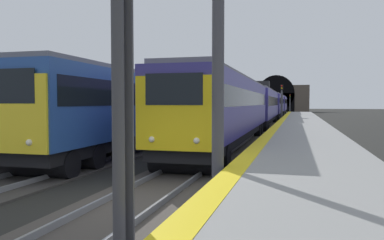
{
  "coord_description": "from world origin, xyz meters",
  "views": [
    {
      "loc": [
        -8.51,
        -3.86,
        2.53
      ],
      "look_at": [
        7.67,
        0.71,
        1.76
      ],
      "focal_mm": 35.26,
      "sensor_mm": 36.0,
      "label": 1
    }
  ],
  "objects_px": {
    "railway_signal_near": "(118,50)",
    "catenary_mast_far": "(181,89)",
    "railway_signal_far": "(290,101)",
    "train_adjacent_platform": "(183,105)",
    "railway_signal_mid": "(282,100)",
    "train_main_approaching": "(269,105)"
  },
  "relations": [
    {
      "from": "railway_signal_near",
      "to": "catenary_mast_far",
      "type": "bearing_deg",
      "value": -163.6
    },
    {
      "from": "railway_signal_near",
      "to": "railway_signal_far",
      "type": "height_order",
      "value": "railway_signal_near"
    },
    {
      "from": "railway_signal_far",
      "to": "catenary_mast_far",
      "type": "xyz_separation_m",
      "value": [
        -58.35,
        12.71,
        1.34
      ]
    },
    {
      "from": "railway_signal_near",
      "to": "train_adjacent_platform",
      "type": "bearing_deg",
      "value": -164.71
    },
    {
      "from": "train_adjacent_platform",
      "to": "railway_signal_mid",
      "type": "bearing_deg",
      "value": 164.13
    },
    {
      "from": "train_main_approaching",
      "to": "train_adjacent_platform",
      "type": "bearing_deg",
      "value": -11.42
    },
    {
      "from": "train_adjacent_platform",
      "to": "catenary_mast_far",
      "type": "distance_m",
      "value": 20.78
    },
    {
      "from": "railway_signal_far",
      "to": "catenary_mast_far",
      "type": "bearing_deg",
      "value": -12.29
    },
    {
      "from": "train_main_approaching",
      "to": "railway_signal_mid",
      "type": "xyz_separation_m",
      "value": [
        0.06,
        -1.71,
        0.64
      ]
    },
    {
      "from": "train_main_approaching",
      "to": "railway_signal_far",
      "type": "xyz_separation_m",
      "value": [
        53.75,
        -1.71,
        0.7
      ]
    },
    {
      "from": "catenary_mast_far",
      "to": "railway_signal_mid",
      "type": "bearing_deg",
      "value": -69.89
    },
    {
      "from": "train_adjacent_platform",
      "to": "railway_signal_far",
      "type": "xyz_separation_m",
      "value": [
        78.05,
        -6.42,
        0.65
      ]
    },
    {
      "from": "railway_signal_mid",
      "to": "train_main_approaching",
      "type": "bearing_deg",
      "value": -88.12
    },
    {
      "from": "railway_signal_mid",
      "to": "catenary_mast_far",
      "type": "xyz_separation_m",
      "value": [
        -4.66,
        12.71,
        1.4
      ]
    },
    {
      "from": "train_main_approaching",
      "to": "train_adjacent_platform",
      "type": "relative_size",
      "value": 2.21
    },
    {
      "from": "train_main_approaching",
      "to": "train_adjacent_platform",
      "type": "xyz_separation_m",
      "value": [
        -24.3,
        4.7,
        0.05
      ]
    },
    {
      "from": "railway_signal_near",
      "to": "railway_signal_far",
      "type": "bearing_deg",
      "value": -180.0
    },
    {
      "from": "train_adjacent_platform",
      "to": "railway_signal_far",
      "type": "height_order",
      "value": "train_adjacent_platform"
    },
    {
      "from": "railway_signal_near",
      "to": "catenary_mast_far",
      "type": "xyz_separation_m",
      "value": [
        43.18,
        12.71,
        1.15
      ]
    },
    {
      "from": "railway_signal_mid",
      "to": "railway_signal_far",
      "type": "xyz_separation_m",
      "value": [
        53.7,
        0.0,
        0.06
      ]
    },
    {
      "from": "railway_signal_mid",
      "to": "catenary_mast_far",
      "type": "relative_size",
      "value": 0.59
    },
    {
      "from": "train_adjacent_platform",
      "to": "catenary_mast_far",
      "type": "height_order",
      "value": "catenary_mast_far"
    }
  ]
}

